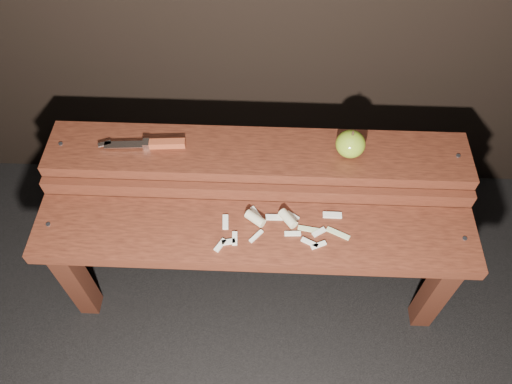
{
  "coord_description": "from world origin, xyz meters",
  "views": [
    {
      "loc": [
        0.03,
        -0.75,
        1.57
      ],
      "look_at": [
        0.0,
        0.06,
        0.45
      ],
      "focal_mm": 35.0,
      "sensor_mm": 36.0,
      "label": 1
    }
  ],
  "objects_px": {
    "apple": "(350,144)",
    "knife": "(156,144)",
    "bench_front_tier": "(254,248)",
    "bench_rear_tier": "(257,170)"
  },
  "relations": [
    {
      "from": "bench_rear_tier",
      "to": "apple",
      "type": "relative_size",
      "value": 13.96
    },
    {
      "from": "bench_front_tier",
      "to": "knife",
      "type": "height_order",
      "value": "knife"
    },
    {
      "from": "apple",
      "to": "knife",
      "type": "xyz_separation_m",
      "value": [
        -0.54,
        0.0,
        -0.03
      ]
    },
    {
      "from": "bench_front_tier",
      "to": "bench_rear_tier",
      "type": "distance_m",
      "value": 0.23
    },
    {
      "from": "apple",
      "to": "knife",
      "type": "bearing_deg",
      "value": 179.71
    },
    {
      "from": "bench_rear_tier",
      "to": "apple",
      "type": "distance_m",
      "value": 0.28
    },
    {
      "from": "knife",
      "to": "bench_front_tier",
      "type": "bearing_deg",
      "value": -39.25
    },
    {
      "from": "bench_rear_tier",
      "to": "apple",
      "type": "height_order",
      "value": "apple"
    },
    {
      "from": "bench_front_tier",
      "to": "bench_rear_tier",
      "type": "bearing_deg",
      "value": 90.0
    },
    {
      "from": "bench_rear_tier",
      "to": "knife",
      "type": "height_order",
      "value": "knife"
    }
  ]
}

